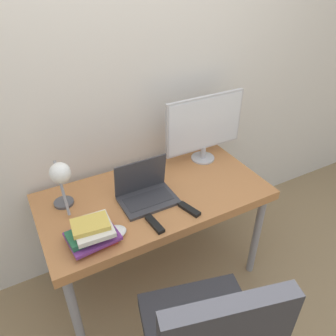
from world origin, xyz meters
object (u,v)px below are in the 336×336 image
laptop (146,192)px  desk_lamp (61,178)px  game_controller (112,233)px  monitor (205,126)px  book_stack (93,232)px

laptop → desk_lamp: desk_lamp is taller
game_controller → laptop: bearing=34.5°
laptop → monitor: (0.54, 0.22, 0.21)m
book_stack → laptop: bearing=25.4°
laptop → book_stack: 0.42m
monitor → desk_lamp: monitor is taller
laptop → game_controller: 0.35m
laptop → book_stack: (-0.38, -0.18, 0.01)m
desk_lamp → book_stack: bearing=-76.0°
monitor → book_stack: monitor is taller
laptop → desk_lamp: bearing=170.4°
book_stack → game_controller: (0.09, -0.02, -0.04)m
laptop → monitor: 0.62m
desk_lamp → game_controller: desk_lamp is taller
book_stack → monitor: bearing=23.2°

